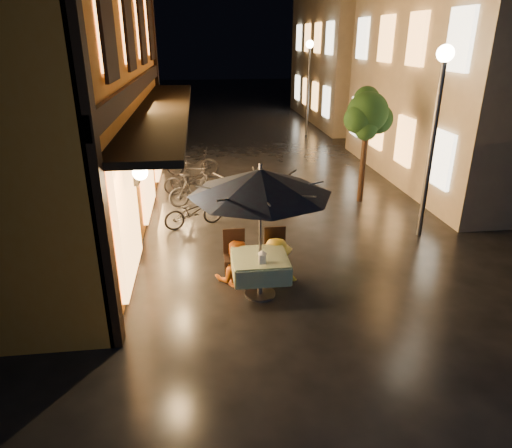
{
  "coord_description": "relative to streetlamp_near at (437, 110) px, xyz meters",
  "views": [
    {
      "loc": [
        -2.07,
        -7.39,
        4.37
      ],
      "look_at": [
        -1.11,
        0.36,
        1.15
      ],
      "focal_mm": 32.0,
      "sensor_mm": 36.0,
      "label": 1
    }
  ],
  "objects": [
    {
      "name": "bicycle_1",
      "position": [
        -5.27,
        2.7,
        -2.47
      ],
      "size": [
        1.54,
        0.77,
        0.89
      ],
      "primitive_type": "imported",
      "rotation": [
        0.0,
        0.0,
        1.82
      ],
      "color": "black",
      "rests_on": "ground"
    },
    {
      "name": "east_building_far",
      "position": [
        4.49,
        16.0,
        0.74
      ],
      "size": [
        7.3,
        10.3,
        7.3
      ],
      "color": "tan",
      "rests_on": "ground"
    },
    {
      "name": "cafe_table",
      "position": [
        -4.11,
        -2.24,
        -2.33
      ],
      "size": [
        0.99,
        0.99,
        0.78
      ],
      "color": "#59595E",
      "rests_on": "ground"
    },
    {
      "name": "bicycle_0",
      "position": [
        -5.31,
        1.17,
        -2.52
      ],
      "size": [
        1.6,
        1.03,
        0.79
      ],
      "primitive_type": "imported",
      "rotation": [
        0.0,
        0.0,
        1.93
      ],
      "color": "black",
      "rests_on": "ground"
    },
    {
      "name": "west_building",
      "position": [
        -8.72,
        2.0,
        0.79
      ],
      "size": [
        5.9,
        11.4,
        7.4
      ],
      "color": "orange",
      "rests_on": "ground"
    },
    {
      "name": "bicycle_3",
      "position": [
        -5.26,
        3.85,
        -2.46
      ],
      "size": [
        1.59,
        0.71,
        0.92
      ],
      "primitive_type": "imported",
      "rotation": [
        0.0,
        0.0,
        1.39
      ],
      "color": "black",
      "rests_on": "ground"
    },
    {
      "name": "person_yellow",
      "position": [
        -3.73,
        -1.67,
        -2.1
      ],
      "size": [
        1.13,
        0.76,
        1.62
      ],
      "primitive_type": "imported",
      "rotation": [
        0.0,
        0.0,
        2.98
      ],
      "color": "yellow",
      "rests_on": "ground"
    },
    {
      "name": "bicycle_2",
      "position": [
        -5.4,
        3.77,
        -2.5
      ],
      "size": [
        1.65,
        0.72,
        0.84
      ],
      "primitive_type": "imported",
      "rotation": [
        0.0,
        0.0,
        1.68
      ],
      "color": "black",
      "rests_on": "ground"
    },
    {
      "name": "bicycle_4",
      "position": [
        -5.36,
        5.71,
        -2.45
      ],
      "size": [
        1.85,
        0.9,
        0.93
      ],
      "primitive_type": "imported",
      "rotation": [
        0.0,
        0.0,
        1.41
      ],
      "color": "black",
      "rests_on": "ground"
    },
    {
      "name": "patio_umbrella",
      "position": [
        -4.11,
        -2.24,
        -0.77
      ],
      "size": [
        2.44,
        2.44,
        2.46
      ],
      "color": "#59595E",
      "rests_on": "ground"
    },
    {
      "name": "person_orange",
      "position": [
        -4.52,
        -1.65,
        -2.1
      ],
      "size": [
        0.83,
        0.66,
        1.63
      ],
      "primitive_type": "imported",
      "rotation": [
        0.0,
        0.0,
        3.08
      ],
      "color": "#C76016",
      "rests_on": "ground"
    },
    {
      "name": "east_building_near",
      "position": [
        4.49,
        4.5,
        0.49
      ],
      "size": [
        7.3,
        9.3,
        6.8
      ],
      "color": "tan",
      "rests_on": "ground"
    },
    {
      "name": "streetlamp_near",
      "position": [
        0.0,
        0.0,
        0.0
      ],
      "size": [
        0.36,
        0.36,
        4.23
      ],
      "color": "#59595E",
      "rests_on": "ground"
    },
    {
      "name": "cafe_chair_left",
      "position": [
        -4.51,
        -1.5,
        -2.38
      ],
      "size": [
        0.42,
        0.42,
        0.97
      ],
      "color": "black",
      "rests_on": "ground"
    },
    {
      "name": "street_tree",
      "position": [
        -0.59,
        2.51,
        -0.5
      ],
      "size": [
        1.43,
        1.2,
        3.15
      ],
      "color": "black",
      "rests_on": "ground"
    },
    {
      "name": "streetlamp_far",
      "position": [
        0.0,
        12.0,
        0.0
      ],
      "size": [
        0.36,
        0.36,
        4.23
      ],
      "color": "#59595E",
      "rests_on": "ground"
    },
    {
      "name": "ground",
      "position": [
        -3.0,
        -2.0,
        -2.92
      ],
      "size": [
        90.0,
        90.0,
        0.0
      ],
      "primitive_type": "plane",
      "color": "black",
      "rests_on": "ground"
    },
    {
      "name": "table_lantern",
      "position": [
        -4.11,
        -2.5,
        -2.0
      ],
      "size": [
        0.16,
        0.16,
        0.25
      ],
      "color": "white",
      "rests_on": "cafe_table"
    },
    {
      "name": "cafe_chair_right",
      "position": [
        -3.71,
        -1.5,
        -2.38
      ],
      "size": [
        0.42,
        0.42,
        0.97
      ],
      "color": "black",
      "rests_on": "ground"
    }
  ]
}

